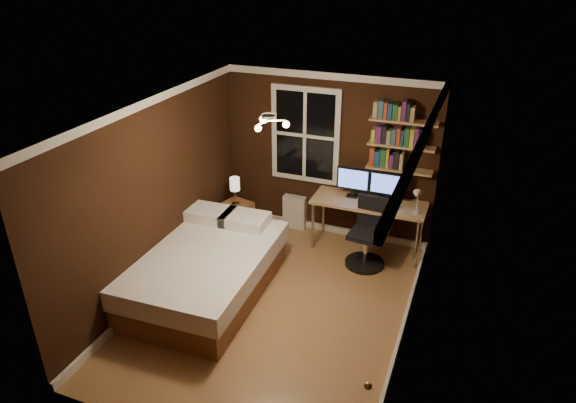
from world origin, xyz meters
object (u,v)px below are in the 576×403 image
(bed, at_px, (202,270))
(nightstand, at_px, (237,219))
(radiator, at_px, (295,212))
(desk_lamp, at_px, (417,200))
(monitor_left, at_px, (353,182))
(desk, at_px, (369,205))
(office_chair, at_px, (367,240))
(bedside_lamp, at_px, (235,191))
(monitor_right, at_px, (386,187))

(bed, distance_m, nightstand, 1.53)
(radiator, distance_m, desk_lamp, 2.07)
(radiator, height_order, monitor_left, monitor_left)
(desk, relative_size, office_chair, 1.63)
(bedside_lamp, bearing_deg, monitor_left, 12.70)
(radiator, xyz_separation_m, office_chair, (1.31, -0.62, 0.11))
(bed, bearing_deg, monitor_left, 50.53)
(nightstand, relative_size, radiator, 0.96)
(nightstand, relative_size, desk_lamp, 1.19)
(bed, relative_size, monitor_right, 4.76)
(nightstand, bearing_deg, desk, 23.21)
(desk_lamp, bearing_deg, bed, -145.81)
(radiator, relative_size, monitor_right, 1.13)
(monitor_right, distance_m, office_chair, 0.79)
(bedside_lamp, xyz_separation_m, desk, (1.99, 0.31, -0.03))
(monitor_right, bearing_deg, desk, -158.88)
(nightstand, distance_m, office_chair, 2.09)
(bed, relative_size, monitor_left, 4.76)
(radiator, xyz_separation_m, monitor_left, (0.95, -0.14, 0.73))
(bed, xyz_separation_m, monitor_left, (1.46, 1.90, 0.67))
(bed, distance_m, monitor_right, 2.80)
(nightstand, distance_m, desk_lamp, 2.77)
(radiator, bearing_deg, nightstand, -145.52)
(nightstand, xyz_separation_m, radiator, (0.77, 0.53, 0.01))
(desk_lamp, bearing_deg, nightstand, -177.22)
(bedside_lamp, bearing_deg, radiator, 34.48)
(desk_lamp, bearing_deg, radiator, 168.18)
(radiator, bearing_deg, desk_lamp, -11.82)
(monitor_right, bearing_deg, bedside_lamp, -170.02)
(monitor_left, distance_m, office_chair, 0.87)
(bed, distance_m, bedside_lamp, 1.59)
(nightstand, distance_m, monitor_right, 2.35)
(monitor_left, bearing_deg, bedside_lamp, -167.30)
(nightstand, height_order, desk, desk)
(radiator, height_order, monitor_right, monitor_right)
(bedside_lamp, height_order, radiator, bedside_lamp)
(monitor_left, distance_m, monitor_right, 0.48)
(radiator, xyz_separation_m, monitor_right, (1.43, -0.14, 0.73))
(monitor_right, xyz_separation_m, desk_lamp, (0.47, -0.26, -0.00))
(bed, distance_m, office_chair, 2.31)
(radiator, height_order, desk, desk)
(monitor_left, bearing_deg, desk_lamp, -15.13)
(nightstand, bearing_deg, monitor_right, 24.45)
(radiator, bearing_deg, office_chair, -25.34)
(bedside_lamp, height_order, desk_lamp, desk_lamp)
(bed, bearing_deg, radiator, 74.02)
(nightstand, height_order, office_chair, office_chair)
(bedside_lamp, relative_size, desk, 0.27)
(desk, height_order, desk_lamp, desk_lamp)
(desk_lamp, xyz_separation_m, office_chair, (-0.58, -0.23, -0.61))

